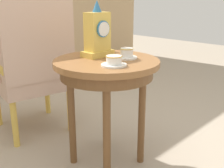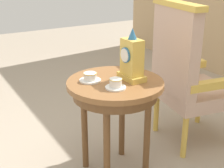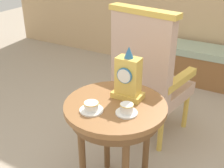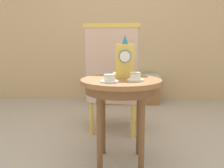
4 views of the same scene
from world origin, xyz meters
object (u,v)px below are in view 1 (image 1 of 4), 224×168
(side_table, at_px, (107,74))
(teacup_left, at_px, (114,61))
(teacup_right, at_px, (127,54))
(armchair, at_px, (34,59))
(mantel_clock, at_px, (98,34))

(side_table, relative_size, teacup_left, 4.94)
(teacup_right, xyz_separation_m, armchair, (-0.18, 0.75, -0.12))
(side_table, height_order, teacup_left, teacup_left)
(teacup_left, xyz_separation_m, armchair, (0.01, 0.83, -0.12))
(armchair, bearing_deg, side_table, -83.77)
(teacup_left, relative_size, teacup_right, 1.09)
(side_table, distance_m, mantel_clock, 0.25)
(side_table, xyz_separation_m, mantel_clock, (0.03, 0.10, 0.22))
(armchair, bearing_deg, mantel_clock, -79.89)
(mantel_clock, bearing_deg, armchair, 100.11)
(teacup_right, xyz_separation_m, mantel_clock, (-0.08, 0.17, 0.11))
(teacup_left, relative_size, mantel_clock, 0.41)
(side_table, distance_m, teacup_left, 0.20)
(side_table, relative_size, teacup_right, 5.38)
(mantel_clock, bearing_deg, side_table, -105.55)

